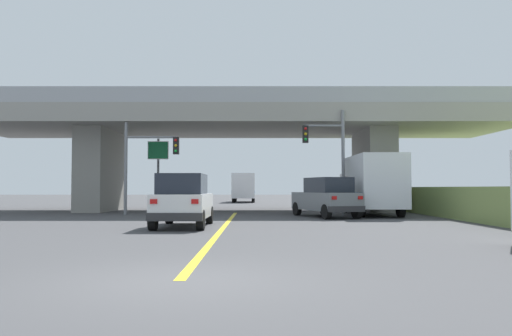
{
  "coord_description": "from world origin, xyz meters",
  "views": [
    {
      "loc": [
        1.23,
        -8.16,
        1.49
      ],
      "look_at": [
        1.33,
        14.96,
        2.4
      ],
      "focal_mm": 35.55,
      "sensor_mm": 36.0,
      "label": 1
    }
  ],
  "objects_px": {
    "box_truck": "(370,184)",
    "suv_lead": "(181,200)",
    "traffic_signal_farside": "(142,157)",
    "highway_sign": "(156,159)",
    "suv_crossing": "(324,197)",
    "semi_truck_distant": "(242,187)",
    "traffic_signal_nearside": "(328,150)"
  },
  "relations": [
    {
      "from": "semi_truck_distant",
      "to": "traffic_signal_farside",
      "type": "bearing_deg",
      "value": -101.1
    },
    {
      "from": "suv_crossing",
      "to": "highway_sign",
      "type": "xyz_separation_m",
      "value": [
        -9.67,
        5.41,
        2.26
      ]
    },
    {
      "from": "highway_sign",
      "to": "box_truck",
      "type": "bearing_deg",
      "value": -16.1
    },
    {
      "from": "traffic_signal_nearside",
      "to": "highway_sign",
      "type": "height_order",
      "value": "traffic_signal_nearside"
    },
    {
      "from": "suv_crossing",
      "to": "box_truck",
      "type": "bearing_deg",
      "value": 15.69
    },
    {
      "from": "suv_lead",
      "to": "highway_sign",
      "type": "distance_m",
      "value": 12.6
    },
    {
      "from": "suv_crossing",
      "to": "semi_truck_distant",
      "type": "bearing_deg",
      "value": 82.22
    },
    {
      "from": "suv_lead",
      "to": "traffic_signal_nearside",
      "type": "xyz_separation_m",
      "value": [
        6.89,
        8.59,
        2.55
      ]
    },
    {
      "from": "traffic_signal_nearside",
      "to": "traffic_signal_farside",
      "type": "xyz_separation_m",
      "value": [
        -10.34,
        0.28,
        -0.36
      ]
    },
    {
      "from": "suv_crossing",
      "to": "highway_sign",
      "type": "bearing_deg",
      "value": 132.91
    },
    {
      "from": "box_truck",
      "to": "semi_truck_distant",
      "type": "bearing_deg",
      "value": 106.55
    },
    {
      "from": "traffic_signal_farside",
      "to": "semi_truck_distant",
      "type": "relative_size",
      "value": 0.76
    },
    {
      "from": "suv_crossing",
      "to": "suv_lead",
      "type": "bearing_deg",
      "value": -152.12
    },
    {
      "from": "box_truck",
      "to": "suv_lead",
      "type": "bearing_deg",
      "value": -137.51
    },
    {
      "from": "box_truck",
      "to": "suv_crossing",
      "type": "bearing_deg",
      "value": -146.47
    },
    {
      "from": "box_truck",
      "to": "traffic_signal_farside",
      "type": "height_order",
      "value": "traffic_signal_farside"
    },
    {
      "from": "box_truck",
      "to": "traffic_signal_farside",
      "type": "xyz_separation_m",
      "value": [
        -12.58,
        0.5,
        1.52
      ]
    },
    {
      "from": "traffic_signal_farside",
      "to": "suv_lead",
      "type": "bearing_deg",
      "value": -68.73
    },
    {
      "from": "traffic_signal_nearside",
      "to": "semi_truck_distant",
      "type": "height_order",
      "value": "traffic_signal_nearside"
    },
    {
      "from": "traffic_signal_farside",
      "to": "semi_truck_distant",
      "type": "xyz_separation_m",
      "value": [
        4.94,
        25.19,
        -1.63
      ]
    },
    {
      "from": "suv_crossing",
      "to": "box_truck",
      "type": "relative_size",
      "value": 0.7
    },
    {
      "from": "box_truck",
      "to": "highway_sign",
      "type": "height_order",
      "value": "highway_sign"
    },
    {
      "from": "suv_lead",
      "to": "box_truck",
      "type": "height_order",
      "value": "box_truck"
    },
    {
      "from": "suv_lead",
      "to": "traffic_signal_nearside",
      "type": "distance_m",
      "value": 11.3
    },
    {
      "from": "highway_sign",
      "to": "semi_truck_distant",
      "type": "xyz_separation_m",
      "value": [
        4.79,
        22.11,
        -1.69
      ]
    },
    {
      "from": "suv_crossing",
      "to": "traffic_signal_farside",
      "type": "xyz_separation_m",
      "value": [
        -9.82,
        2.33,
        2.19
      ]
    },
    {
      "from": "traffic_signal_farside",
      "to": "highway_sign",
      "type": "distance_m",
      "value": 3.09
    },
    {
      "from": "suv_lead",
      "to": "traffic_signal_nearside",
      "type": "relative_size",
      "value": 0.78
    },
    {
      "from": "traffic_signal_nearside",
      "to": "semi_truck_distant",
      "type": "relative_size",
      "value": 0.86
    },
    {
      "from": "suv_crossing",
      "to": "traffic_signal_farside",
      "type": "height_order",
      "value": "traffic_signal_farside"
    },
    {
      "from": "traffic_signal_nearside",
      "to": "traffic_signal_farside",
      "type": "height_order",
      "value": "traffic_signal_nearside"
    },
    {
      "from": "traffic_signal_farside",
      "to": "highway_sign",
      "type": "bearing_deg",
      "value": 87.08
    }
  ]
}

